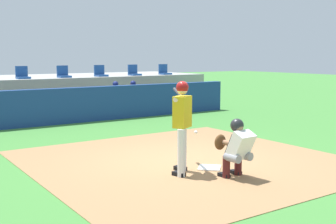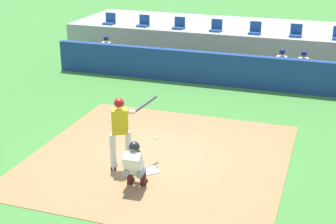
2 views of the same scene
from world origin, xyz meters
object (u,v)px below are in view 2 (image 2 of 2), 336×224
object	(u,v)px
batter_at_plate	(121,128)
dugout_player_0	(105,51)
stadium_seat_3	(216,28)
stadium_seat_5	(296,33)
dugout_player_2	(302,68)
stadium_seat_2	(179,25)
stadium_seat_0	(110,21)
catcher_crouched	(135,163)
stadium_seat_1	(144,23)
stadium_seat_4	(255,30)
dugout_player_1	(281,66)
home_plate	(148,170)

from	to	relation	value
batter_at_plate	dugout_player_0	bearing A→B (deg)	117.85
stadium_seat_3	stadium_seat_5	xyz separation A→B (m)	(3.25, 0.00, 0.00)
dugout_player_2	stadium_seat_2	size ratio (longest dim) A/B	2.71
stadium_seat_3	dugout_player_0	bearing A→B (deg)	-153.98
stadium_seat_2	stadium_seat_3	distance (m)	1.62
stadium_seat_0	stadium_seat_2	size ratio (longest dim) A/B	1.00
catcher_crouched	stadium_seat_1	distance (m)	11.72
catcher_crouched	stadium_seat_4	size ratio (longest dim) A/B	3.41
catcher_crouched	stadium_seat_1	xyz separation A→B (m)	(-4.04, 10.96, 0.93)
stadium_seat_2	stadium_seat_3	world-z (taller)	same
catcher_crouched	dugout_player_1	size ratio (longest dim) A/B	1.26
dugout_player_2	stadium_seat_1	world-z (taller)	stadium_seat_1
stadium_seat_2	stadium_seat_1	bearing A→B (deg)	180.00
home_plate	dugout_player_1	bearing A→B (deg)	75.18
dugout_player_1	stadium_seat_5	xyz separation A→B (m)	(0.28, 2.03, 0.86)
stadium_seat_0	stadium_seat_2	bearing A→B (deg)	0.00
dugout_player_2	stadium_seat_2	bearing A→B (deg)	159.25
stadium_seat_2	catcher_crouched	bearing A→B (deg)	-77.57
home_plate	stadium_seat_2	distance (m)	10.58
dugout_player_1	stadium_seat_2	world-z (taller)	stadium_seat_2
catcher_crouched	dugout_player_0	distance (m)	10.21
catcher_crouched	dugout_player_0	world-z (taller)	dugout_player_0
dugout_player_0	stadium_seat_0	xyz separation A→B (m)	(-0.71, 2.03, 0.86)
batter_at_plate	dugout_player_0	xyz separation A→B (m)	(-4.30, 8.13, -0.36)
catcher_crouched	batter_at_plate	bearing A→B (deg)	129.72
home_plate	stadium_seat_4	distance (m)	10.32
dugout_player_2	stadium_seat_3	world-z (taller)	stadium_seat_3
catcher_crouched	dugout_player_1	world-z (taller)	dugout_player_1
stadium_seat_2	stadium_seat_5	distance (m)	4.88
dugout_player_0	stadium_seat_2	distance (m)	3.37
dugout_player_2	stadium_seat_5	world-z (taller)	stadium_seat_5
dugout_player_0	dugout_player_2	size ratio (longest dim) A/B	1.00
dugout_player_1	stadium_seat_2	distance (m)	5.10
stadium_seat_3	stadium_seat_4	size ratio (longest dim) A/B	1.00
catcher_crouched	stadium_seat_1	world-z (taller)	stadium_seat_1
dugout_player_0	dugout_player_1	bearing A→B (deg)	0.00
catcher_crouched	stadium_seat_1	bearing A→B (deg)	110.23
home_plate	catcher_crouched	world-z (taller)	catcher_crouched
stadium_seat_3	stadium_seat_4	bearing A→B (deg)	0.00
batter_at_plate	dugout_player_0	world-z (taller)	batter_at_plate
home_plate	stadium_seat_3	size ratio (longest dim) A/B	0.92
stadium_seat_5	catcher_crouched	bearing A→B (deg)	-102.64
stadium_seat_5	dugout_player_1	bearing A→B (deg)	-97.89
home_plate	dugout_player_1	xyz separation A→B (m)	(2.16, 8.14, 0.65)
stadium_seat_3	stadium_seat_4	world-z (taller)	same
stadium_seat_1	stadium_seat_4	bearing A→B (deg)	0.00
stadium_seat_4	catcher_crouched	bearing A→B (deg)	-94.35
stadium_seat_1	stadium_seat_5	distance (m)	6.50
stadium_seat_1	stadium_seat_5	world-z (taller)	same
home_plate	dugout_player_0	size ratio (longest dim) A/B	0.34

